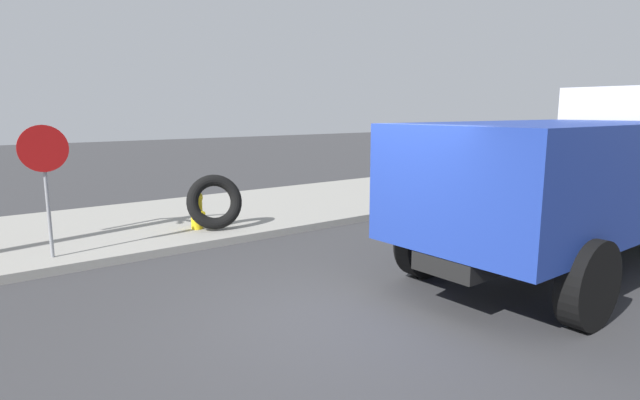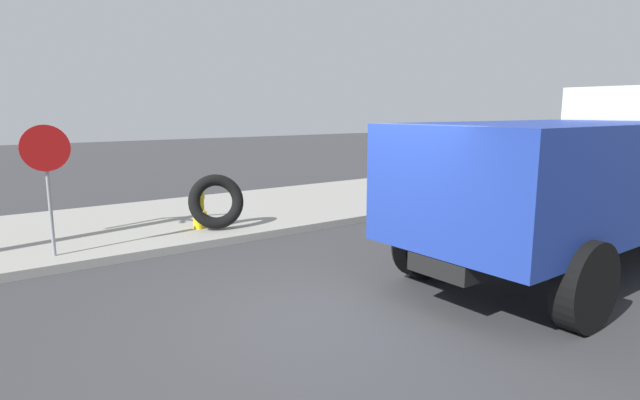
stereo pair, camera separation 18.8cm
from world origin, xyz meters
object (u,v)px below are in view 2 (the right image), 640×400
(fire_hydrant, at_px, (199,208))
(stop_sign, at_px, (47,166))
(dump_truck_blue, at_px, (590,171))
(loose_tire, at_px, (216,201))

(fire_hydrant, xyz_separation_m, stop_sign, (-2.80, -0.49, 1.10))
(fire_hydrant, distance_m, dump_truck_blue, 7.28)
(fire_hydrant, bearing_deg, dump_truck_blue, -53.90)
(fire_hydrant, xyz_separation_m, loose_tire, (0.28, -0.26, 0.15))
(loose_tire, xyz_separation_m, stop_sign, (-3.08, -0.23, 0.95))
(stop_sign, xyz_separation_m, dump_truck_blue, (7.04, -5.33, -0.06))
(loose_tire, height_order, stop_sign, stop_sign)
(stop_sign, relative_size, dump_truck_blue, 0.31)
(fire_hydrant, height_order, stop_sign, stop_sign)
(loose_tire, height_order, dump_truck_blue, dump_truck_blue)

